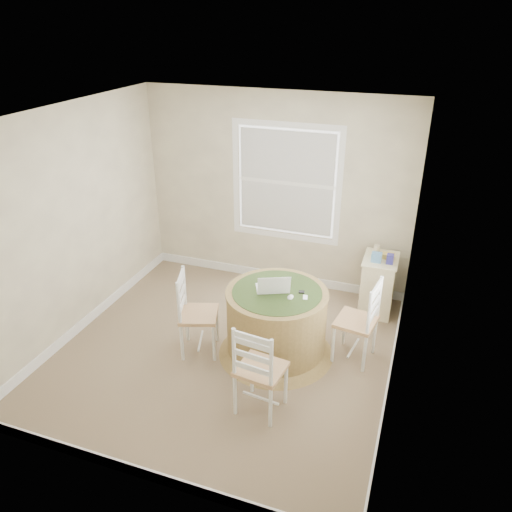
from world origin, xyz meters
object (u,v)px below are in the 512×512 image
(chair_near, at_px, (261,369))
(corner_chest, at_px, (378,285))
(round_table, at_px, (276,320))
(chair_left, at_px, (199,314))
(chair_right, at_px, (356,321))
(laptop, at_px, (273,288))

(chair_near, xyz_separation_m, corner_chest, (0.80, 2.15, -0.11))
(chair_near, bearing_deg, round_table, -74.72)
(chair_left, bearing_deg, chair_right, -92.98)
(chair_left, distance_m, corner_chest, 2.31)
(chair_near, bearing_deg, laptop, -71.60)
(round_table, relative_size, corner_chest, 1.73)
(round_table, bearing_deg, chair_near, -94.10)
(round_table, xyz_separation_m, corner_chest, (0.93, 1.27, -0.06))
(round_table, bearing_deg, chair_left, -175.81)
(chair_near, height_order, corner_chest, chair_near)
(laptop, bearing_deg, round_table, 144.00)
(chair_right, relative_size, corner_chest, 1.29)
(round_table, distance_m, chair_near, 0.89)
(chair_left, xyz_separation_m, corner_chest, (1.74, 1.51, -0.11))
(corner_chest, bearing_deg, chair_near, -111.28)
(chair_near, relative_size, chair_right, 1.00)
(chair_right, xyz_separation_m, corner_chest, (0.10, 1.07, -0.11))
(laptop, xyz_separation_m, corner_chest, (0.98, 1.26, -0.45))
(chair_near, xyz_separation_m, laptop, (-0.18, 0.89, 0.34))
(corner_chest, bearing_deg, chair_right, -96.43)
(chair_right, relative_size, laptop, 2.19)
(round_table, height_order, chair_right, chair_right)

